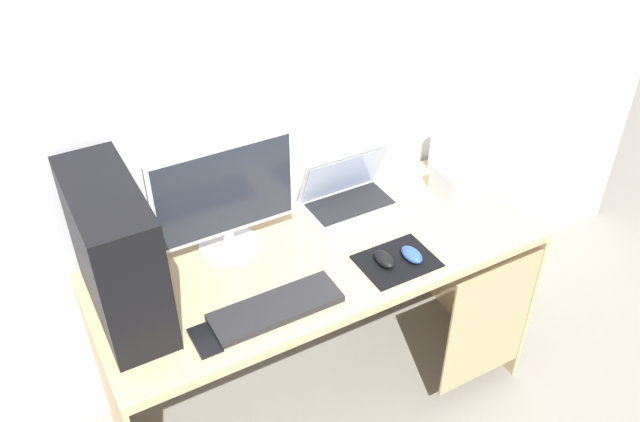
% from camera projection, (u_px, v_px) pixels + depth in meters
% --- Properties ---
extents(ground_plane, '(8.00, 8.00, 0.00)m').
position_uv_depth(ground_plane, '(320.00, 394.00, 2.75)').
color(ground_plane, gray).
extents(wall_back, '(4.00, 0.05, 2.60)m').
position_uv_depth(wall_back, '(270.00, 72.00, 2.22)').
color(wall_back, silver).
rests_on(wall_back, ground_plane).
extents(desk, '(1.57, 0.63, 0.77)m').
position_uv_depth(desk, '(326.00, 284.00, 2.38)').
color(desk, tan).
rests_on(desk, ground_plane).
extents(pc_tower, '(0.19, 0.48, 0.46)m').
position_uv_depth(pc_tower, '(116.00, 253.00, 1.93)').
color(pc_tower, black).
rests_on(pc_tower, desk).
extents(monitor, '(0.50, 0.21, 0.41)m').
position_uv_depth(monitor, '(226.00, 200.00, 2.19)').
color(monitor, white).
rests_on(monitor, desk).
extents(laptop, '(0.35, 0.24, 0.22)m').
position_uv_depth(laptop, '(349.00, 196.00, 2.49)').
color(laptop, silver).
rests_on(laptop, desk).
extents(speaker, '(0.09, 0.09, 0.17)m').
position_uv_depth(speaker, '(440.00, 151.00, 2.67)').
color(speaker, silver).
rests_on(speaker, desk).
extents(projector, '(0.20, 0.14, 0.11)m').
position_uv_depth(projector, '(461.00, 178.00, 2.57)').
color(projector, '#B7BCC6').
rests_on(projector, desk).
extents(keyboard, '(0.42, 0.14, 0.02)m').
position_uv_depth(keyboard, '(276.00, 308.00, 2.06)').
color(keyboard, '#232326').
rests_on(keyboard, desk).
extents(mousepad, '(0.26, 0.20, 0.00)m').
position_uv_depth(mousepad, '(397.00, 261.00, 2.25)').
color(mousepad, black).
rests_on(mousepad, desk).
extents(mouse_left, '(0.06, 0.10, 0.03)m').
position_uv_depth(mouse_left, '(384.00, 259.00, 2.23)').
color(mouse_left, black).
rests_on(mouse_left, mousepad).
extents(mouse_right, '(0.06, 0.10, 0.03)m').
position_uv_depth(mouse_right, '(412.00, 255.00, 2.25)').
color(mouse_right, '#2D51B2').
rests_on(mouse_right, mousepad).
extents(cell_phone, '(0.07, 0.13, 0.01)m').
position_uv_depth(cell_phone, '(205.00, 340.00, 1.96)').
color(cell_phone, black).
rests_on(cell_phone, desk).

